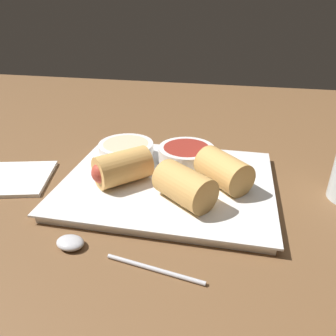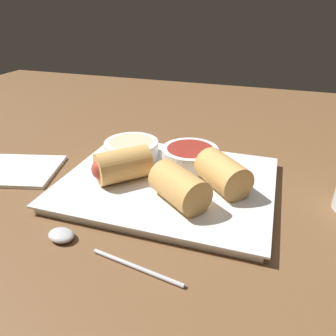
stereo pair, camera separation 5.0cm
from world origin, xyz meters
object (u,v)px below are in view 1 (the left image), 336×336
Objects in this scene: dipping_bowl_near at (186,155)px; napkin at (8,179)px; dipping_bowl_far at (126,151)px; serving_plate at (168,183)px; spoon at (86,248)px.

napkin is (-28.16, -8.93, -2.86)cm from dipping_bowl_near.
napkin is at bearing -154.44° from dipping_bowl_far.
serving_plate reaches higher than spoon.
serving_plate is 17.56cm from spoon.
dipping_bowl_near reaches higher than spoon.
dipping_bowl_far is (-10.46, -0.46, 0.00)cm from dipping_bowl_near.
spoon is (2.02, -21.78, -2.63)cm from dipping_bowl_far.
serving_plate is 10.40cm from dipping_bowl_far.
dipping_bowl_near reaches higher than serving_plate.
dipping_bowl_far is at bearing -177.46° from dipping_bowl_near.
napkin is at bearing -173.46° from serving_plate.
spoon is at bearing -110.77° from dipping_bowl_near.
dipping_bowl_far is (-8.52, 5.47, 2.40)cm from serving_plate.
dipping_bowl_far is 0.51× the size of spoon.
dipping_bowl_near is 10.47cm from dipping_bowl_far.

